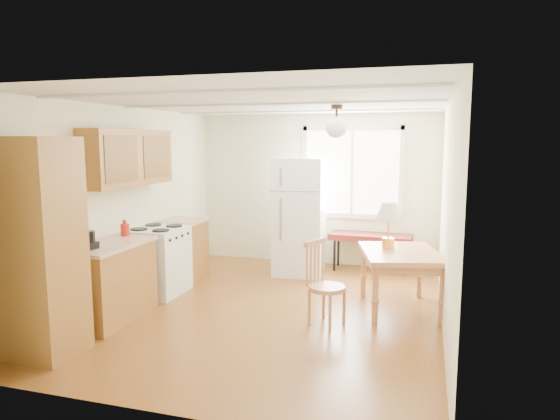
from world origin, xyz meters
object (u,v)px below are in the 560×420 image
at_px(bench, 370,238).
at_px(dining_table, 400,259).
at_px(refrigerator, 299,216).
at_px(chair, 321,277).

xyz_separation_m(bench, dining_table, (0.55, -1.79, 0.10)).
distance_m(bench, dining_table, 1.88).
bearing_deg(refrigerator, chair, -74.15).
relative_size(refrigerator, chair, 1.92).
xyz_separation_m(refrigerator, dining_table, (1.60, -1.33, -0.27)).
height_order(refrigerator, chair, refrigerator).
bearing_deg(refrigerator, bench, 18.96).
bearing_deg(chair, bench, 106.80).
distance_m(dining_table, chair, 1.09).
relative_size(dining_table, chair, 1.45).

